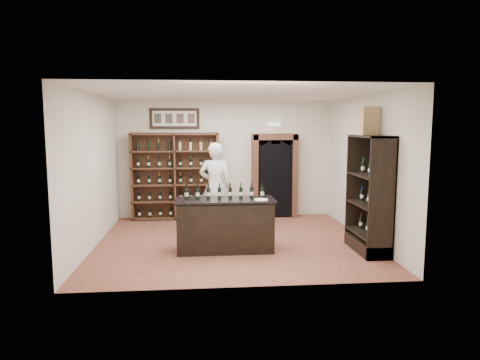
{
  "coord_description": "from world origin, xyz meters",
  "views": [
    {
      "loc": [
        -0.64,
        -8.55,
        2.39
      ],
      "look_at": [
        0.17,
        0.3,
        1.24
      ],
      "focal_mm": 32.0,
      "sensor_mm": 36.0,
      "label": 1
    }
  ],
  "objects_px": {
    "counter_bottle_0": "(187,193)",
    "wine_shelf": "(175,176)",
    "wine_crate": "(369,121)",
    "shopkeeper": "(215,186)",
    "side_cabinet": "(370,212)",
    "tasting_counter": "(225,225)"
  },
  "relations": [
    {
      "from": "counter_bottle_0",
      "to": "side_cabinet",
      "type": "height_order",
      "value": "side_cabinet"
    },
    {
      "from": "shopkeeper",
      "to": "wine_crate",
      "type": "bearing_deg",
      "value": 154.29
    },
    {
      "from": "wine_shelf",
      "to": "shopkeeper",
      "type": "distance_m",
      "value": 1.56
    },
    {
      "from": "counter_bottle_0",
      "to": "wine_crate",
      "type": "relative_size",
      "value": 0.57
    },
    {
      "from": "counter_bottle_0",
      "to": "shopkeeper",
      "type": "bearing_deg",
      "value": 70.4
    },
    {
      "from": "side_cabinet",
      "to": "shopkeeper",
      "type": "height_order",
      "value": "side_cabinet"
    },
    {
      "from": "tasting_counter",
      "to": "side_cabinet",
      "type": "bearing_deg",
      "value": -6.28
    },
    {
      "from": "wine_shelf",
      "to": "shopkeeper",
      "type": "xyz_separation_m",
      "value": [
        0.97,
        -1.22,
        -0.1
      ]
    },
    {
      "from": "counter_bottle_0",
      "to": "wine_shelf",
      "type": "bearing_deg",
      "value": 97.51
    },
    {
      "from": "tasting_counter",
      "to": "side_cabinet",
      "type": "height_order",
      "value": "side_cabinet"
    },
    {
      "from": "counter_bottle_0",
      "to": "shopkeeper",
      "type": "height_order",
      "value": "shopkeeper"
    },
    {
      "from": "wine_shelf",
      "to": "side_cabinet",
      "type": "height_order",
      "value": "same"
    },
    {
      "from": "tasting_counter",
      "to": "wine_crate",
      "type": "distance_m",
      "value": 3.35
    },
    {
      "from": "wine_shelf",
      "to": "side_cabinet",
      "type": "relative_size",
      "value": 1.0
    },
    {
      "from": "shopkeeper",
      "to": "counter_bottle_0",
      "type": "bearing_deg",
      "value": 77.76
    },
    {
      "from": "wine_crate",
      "to": "shopkeeper",
      "type": "bearing_deg",
      "value": 130.87
    },
    {
      "from": "counter_bottle_0",
      "to": "shopkeeper",
      "type": "relative_size",
      "value": 0.15
    },
    {
      "from": "tasting_counter",
      "to": "wine_crate",
      "type": "xyz_separation_m",
      "value": [
        2.7,
        -0.13,
        1.97
      ]
    },
    {
      "from": "tasting_counter",
      "to": "side_cabinet",
      "type": "xyz_separation_m",
      "value": [
        2.72,
        -0.3,
        0.26
      ]
    },
    {
      "from": "wine_shelf",
      "to": "counter_bottle_0",
      "type": "distance_m",
      "value": 2.91
    },
    {
      "from": "counter_bottle_0",
      "to": "shopkeeper",
      "type": "xyz_separation_m",
      "value": [
        0.59,
        1.67,
        -0.11
      ]
    },
    {
      "from": "counter_bottle_0",
      "to": "side_cabinet",
      "type": "relative_size",
      "value": 0.14
    }
  ]
}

